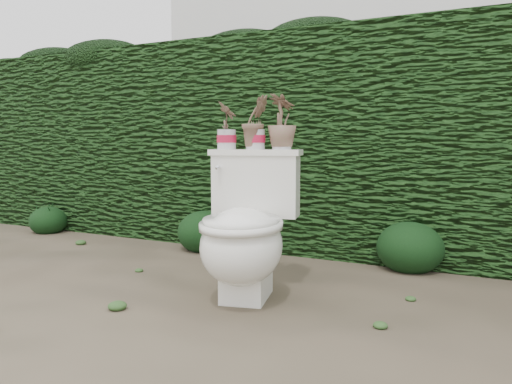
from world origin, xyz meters
The scene contains 10 objects.
ground centered at (0.00, 0.00, 0.00)m, with size 60.00×60.00×0.00m, color #6A5D49.
hedge centered at (0.00, 1.60, 0.80)m, with size 8.00×1.00×1.60m, color #234F1A.
house_wall centered at (0.60, 6.00, 2.00)m, with size 8.00×3.50×4.00m, color silver.
toilet centered at (0.08, 0.09, 0.36)m, with size 0.60×0.77×0.78m.
potted_plant_left centered at (-0.14, 0.28, 0.90)m, with size 0.13×0.09×0.25m, color #397C26.
potted_plant_center centered at (0.02, 0.32, 0.92)m, with size 0.16×0.13×0.28m, color #397C26.
potted_plant_right centered at (0.16, 0.35, 0.92)m, with size 0.16×0.16×0.29m, color #397C26.
liriope_clump_0 centered at (-2.42, 0.98, 0.13)m, with size 0.33×0.33×0.26m, color #133412.
liriope_clump_1 centered at (-0.76, 1.01, 0.16)m, with size 0.41×0.41×0.33m, color #133412.
liriope_clump_2 centered at (0.74, 1.10, 0.17)m, with size 0.43×0.43×0.34m, color #133412.
Camera 1 is at (1.27, -2.15, 0.82)m, focal length 35.00 mm.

